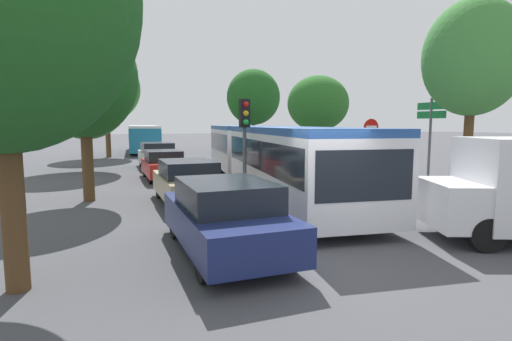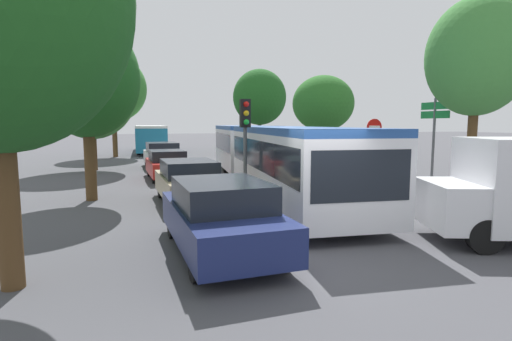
# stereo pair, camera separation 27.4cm
# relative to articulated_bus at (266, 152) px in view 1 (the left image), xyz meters

# --- Properties ---
(ground_plane) EXTENTS (200.00, 200.00, 0.00)m
(ground_plane) POSITION_rel_articulated_bus_xyz_m (-1.96, -8.44, -1.45)
(ground_plane) COLOR #47474C
(articulated_bus) EXTENTS (4.13, 17.06, 2.51)m
(articulated_bus) POSITION_rel_articulated_bus_xyz_m (0.00, 0.00, 0.00)
(articulated_bus) COLOR silver
(articulated_bus) RESTS_ON ground
(city_bus_rear) EXTENTS (2.76, 11.35, 2.43)m
(city_bus_rear) POSITION_rel_articulated_bus_xyz_m (-3.76, 22.87, -0.04)
(city_bus_rear) COLOR teal
(city_bus_rear) RESTS_ON ground
(queued_car_navy) EXTENTS (2.00, 4.36, 1.49)m
(queued_car_navy) POSITION_rel_articulated_bus_xyz_m (-3.66, -7.76, -0.69)
(queued_car_navy) COLOR navy
(queued_car_navy) RESTS_ON ground
(queued_car_tan) EXTENTS (1.93, 4.20, 1.44)m
(queued_car_tan) POSITION_rel_articulated_bus_xyz_m (-3.61, -2.50, -0.72)
(queued_car_tan) COLOR tan
(queued_car_tan) RESTS_ON ground
(queued_car_red) EXTENTS (1.85, 4.03, 1.38)m
(queued_car_red) POSITION_rel_articulated_bus_xyz_m (-3.81, 3.67, -0.75)
(queued_car_red) COLOR #B21E19
(queued_car_red) RESTS_ON ground
(queued_car_white) EXTENTS (2.04, 4.45, 1.52)m
(queued_car_white) POSITION_rel_articulated_bus_xyz_m (-3.68, 8.67, -0.68)
(queued_car_white) COLOR white
(queued_car_white) RESTS_ON ground
(traffic_light) EXTENTS (0.32, 0.36, 3.40)m
(traffic_light) POSITION_rel_articulated_bus_xyz_m (-1.84, -3.11, 1.05)
(traffic_light) COLOR #56595E
(traffic_light) RESTS_ON ground
(no_entry_sign) EXTENTS (0.70, 0.08, 2.82)m
(no_entry_sign) POSITION_rel_articulated_bus_xyz_m (4.20, -1.22, 0.43)
(no_entry_sign) COLOR #56595E
(no_entry_sign) RESTS_ON ground
(direction_sign_post) EXTENTS (0.14, 1.40, 3.60)m
(direction_sign_post) POSITION_rel_articulated_bus_xyz_m (5.75, -2.86, 1.10)
(direction_sign_post) COLOR #56595E
(direction_sign_post) RESTS_ON ground
(tree_left_mid) EXTENTS (3.49, 3.49, 6.11)m
(tree_left_mid) POSITION_rel_articulated_bus_xyz_m (-6.73, -0.94, 2.67)
(tree_left_mid) COLOR #51381E
(tree_left_mid) RESTS_ON ground
(tree_left_far) EXTENTS (4.95, 4.95, 7.18)m
(tree_left_far) POSITION_rel_articulated_bus_xyz_m (-7.45, 8.64, 2.88)
(tree_left_far) COLOR #51381E
(tree_left_far) RESTS_ON ground
(tree_left_distant) EXTENTS (5.13, 5.13, 7.94)m
(tree_left_distant) POSITION_rel_articulated_bus_xyz_m (-6.58, 17.86, 3.76)
(tree_left_distant) COLOR #51381E
(tree_left_distant) RESTS_ON ground
(tree_right_near) EXTENTS (3.30, 3.30, 6.84)m
(tree_right_near) POSITION_rel_articulated_bus_xyz_m (5.84, -4.58, 3.39)
(tree_right_near) COLOR #51381E
(tree_right_near) RESTS_ON ground
(tree_right_mid) EXTENTS (4.01, 4.01, 5.75)m
(tree_right_mid) POSITION_rel_articulated_bus_xyz_m (6.62, 8.43, 2.40)
(tree_right_mid) COLOR #51381E
(tree_right_mid) RESTS_ON ground
(tree_right_far) EXTENTS (4.89, 4.89, 7.58)m
(tree_right_far) POSITION_rel_articulated_bus_xyz_m (5.97, 19.96, 3.46)
(tree_right_far) COLOR #51381E
(tree_right_far) RESTS_ON ground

